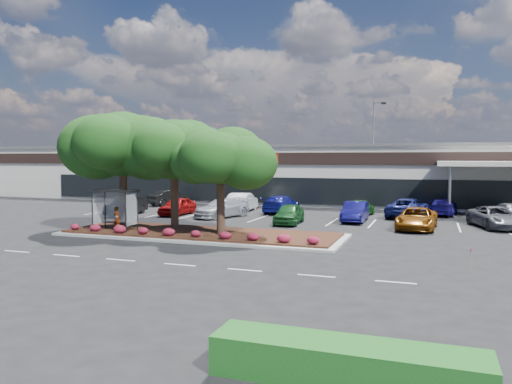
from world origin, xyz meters
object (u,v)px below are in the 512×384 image
(survey_stake, at_px, (471,256))
(car_0, at_px, (126,206))
(light_pole, at_px, (374,160))
(car_1, at_px, (178,206))

(survey_stake, bearing_deg, car_0, 153.48)
(light_pole, xyz_separation_m, car_0, (-19.09, -14.51, -3.86))
(car_0, height_order, car_1, car_0)
(car_1, bearing_deg, survey_stake, -32.92)
(light_pole, bearing_deg, survey_stake, -75.39)
(car_0, relative_size, car_1, 1.08)
(light_pole, height_order, car_0, light_pole)
(survey_stake, relative_size, car_1, 0.23)
(light_pole, bearing_deg, car_0, -142.77)
(light_pole, height_order, car_1, light_pole)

